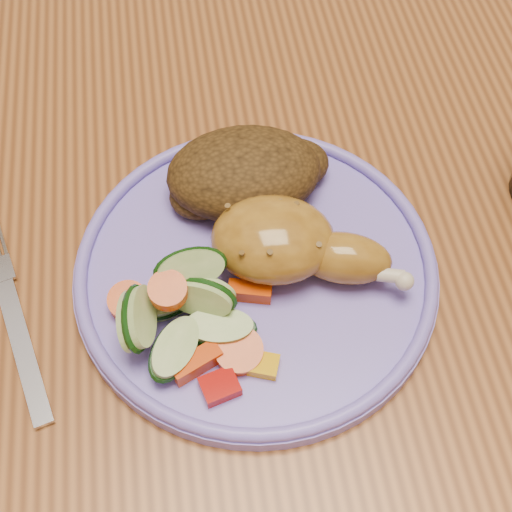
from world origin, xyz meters
The scene contains 8 objects.
ground centered at (0.00, 0.00, 0.00)m, with size 4.00×4.00×0.00m, color brown.
dining_table centered at (0.00, 0.00, 0.67)m, with size 0.90×1.40×0.75m.
plate centered at (-0.08, -0.10, 0.76)m, with size 0.27×0.27×0.01m, color #7C69DD.
plate_rim centered at (-0.08, -0.10, 0.77)m, with size 0.27×0.27×0.01m, color #7C69DD.
chicken_leg centered at (-0.06, -0.10, 0.78)m, with size 0.15×0.10×0.05m.
rice_pilaf centered at (-0.08, -0.03, 0.78)m, with size 0.13×0.09×0.05m.
vegetable_pile centered at (-0.14, -0.14, 0.78)m, with size 0.12×0.11×0.06m.
fork centered at (-0.26, -0.11, 0.75)m, with size 0.06×0.17×0.00m.
Camera 1 is at (-0.12, -0.38, 1.21)m, focal length 50.00 mm.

